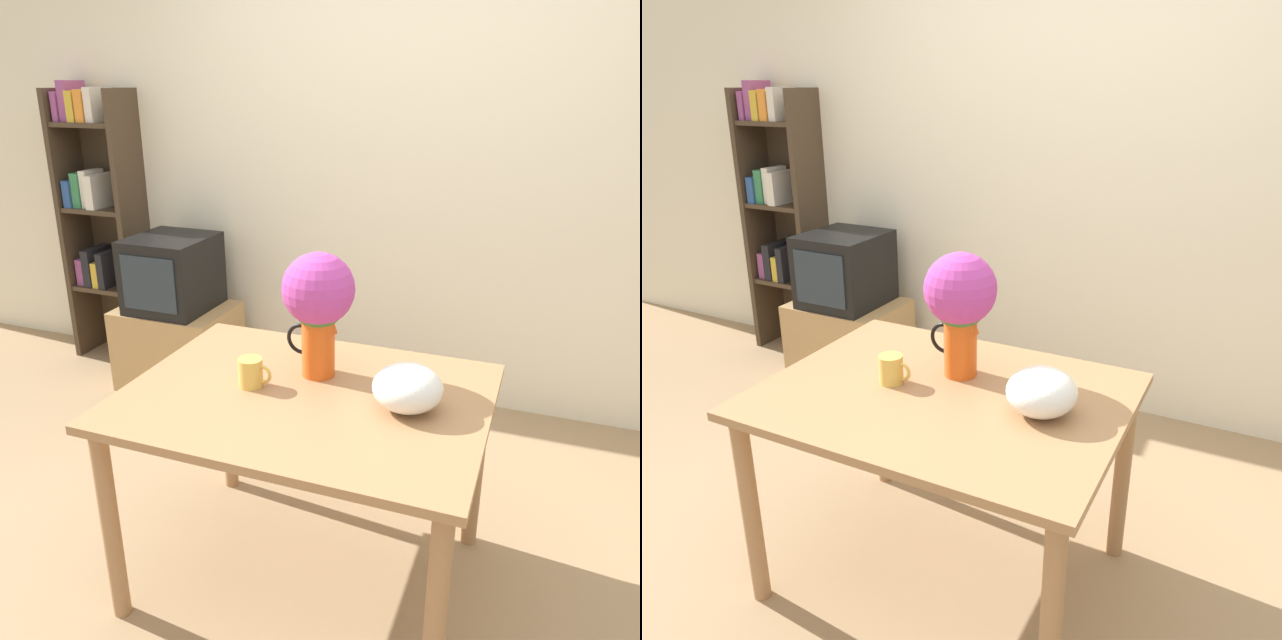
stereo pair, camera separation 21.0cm
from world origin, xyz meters
TOP-DOWN VIEW (x-y plane):
  - ground_plane at (0.00, 0.00)m, footprint 12.00×12.00m
  - wall_back at (0.00, 1.62)m, footprint 8.00×0.05m
  - table at (0.03, 0.04)m, footprint 1.18×0.91m
  - flower_vase at (0.01, 0.18)m, footprint 0.25×0.25m
  - coffee_mug at (-0.16, 0.02)m, footprint 0.12×0.08m
  - white_bowl at (0.36, 0.05)m, footprint 0.22×0.22m
  - tv_stand at (-1.28, 1.24)m, footprint 0.64×0.48m
  - tv_set at (-1.28, 1.23)m, footprint 0.43×0.47m
  - bookshelf at (-1.94, 1.48)m, footprint 0.49×0.28m

SIDE VIEW (x-z plane):
  - ground_plane at x=0.00m, z-range 0.00..0.00m
  - tv_stand at x=-1.28m, z-range 0.00..0.48m
  - table at x=0.03m, z-range 0.27..1.03m
  - tv_set at x=-1.28m, z-range 0.48..0.90m
  - coffee_mug at x=-0.16m, z-range 0.76..0.85m
  - white_bowl at x=0.36m, z-range 0.76..0.90m
  - bookshelf at x=-1.94m, z-range 0.09..1.81m
  - flower_vase at x=0.01m, z-range 0.81..1.25m
  - wall_back at x=0.00m, z-range 0.00..2.60m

